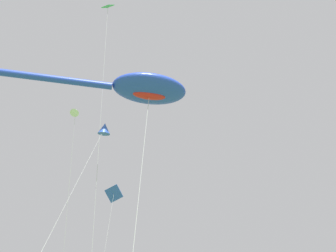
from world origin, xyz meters
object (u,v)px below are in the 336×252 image
small_kite_diamond_red (104,130)px  small_kite_streamer_purple (75,113)px  small_kite_box_yellow (113,199)px  big_show_kite (142,89)px  small_kite_triangle_green (106,33)px

small_kite_diamond_red → small_kite_streamer_purple: 8.74m
small_kite_box_yellow → big_show_kite: bearing=-123.9°
small_kite_box_yellow → small_kite_triangle_green: bearing=-138.8°
small_kite_streamer_purple → small_kite_triangle_green: (-1.44, -5.41, 3.08)m
small_kite_diamond_red → small_kite_streamer_purple: (1.38, 6.59, 5.57)m
small_kite_streamer_purple → small_kite_box_yellow: (4.87, 1.15, -4.99)m
small_kite_diamond_red → small_kite_streamer_purple: size_ratio=0.70×
big_show_kite → small_kite_box_yellow: 11.24m
small_kite_diamond_red → small_kite_box_yellow: bearing=-98.3°
small_kite_triangle_green → big_show_kite: bearing=103.2°
small_kite_box_yellow → small_kite_triangle_green: (-6.31, -6.56, 8.07)m
small_kite_diamond_red → small_kite_triangle_green: small_kite_triangle_green is taller
small_kite_streamer_purple → small_kite_box_yellow: bearing=63.3°
small_kite_diamond_red → small_kite_streamer_purple: bearing=-71.2°
small_kite_box_yellow → small_kite_diamond_red: bearing=-133.9°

